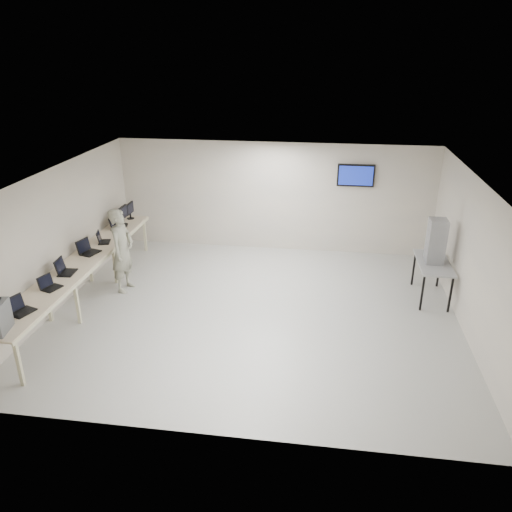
# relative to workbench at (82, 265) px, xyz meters

# --- Properties ---
(room) EXTENTS (8.01, 7.01, 2.81)m
(room) POSITION_rel_workbench_xyz_m (3.62, 0.06, 0.58)
(room) COLOR silver
(room) RESTS_ON ground
(workbench) EXTENTS (0.76, 6.00, 0.90)m
(workbench) POSITION_rel_workbench_xyz_m (0.00, 0.00, 0.00)
(workbench) COLOR beige
(workbench) RESTS_ON ground
(laptop_0) EXTENTS (0.41, 0.44, 0.29)m
(laptop_0) POSITION_rel_workbench_xyz_m (-0.03, -2.15, 0.15)
(laptop_0) COLOR black
(laptop_0) RESTS_ON workbench
(laptop_1) EXTENTS (0.36, 0.39, 0.26)m
(laptop_1) POSITION_rel_workbench_xyz_m (-0.00, -1.25, 0.14)
(laptop_1) COLOR black
(laptop_1) RESTS_ON workbench
(laptop_2) EXTENTS (0.34, 0.40, 0.30)m
(laptop_2) POSITION_rel_workbench_xyz_m (-0.06, -0.59, 0.15)
(laptop_2) COLOR black
(laptop_2) RESTS_ON workbench
(laptop_3) EXTENTS (0.42, 0.46, 0.31)m
(laptop_3) POSITION_rel_workbench_xyz_m (-0.06, 0.43, 0.15)
(laptop_3) COLOR black
(laptop_3) RESTS_ON workbench
(laptop_4) EXTENTS (0.35, 0.38, 0.25)m
(laptop_4) POSITION_rel_workbench_xyz_m (-0.03, 1.07, 0.14)
(laptop_4) COLOR black
(laptop_4) RESTS_ON workbench
(laptop_5) EXTENTS (0.31, 0.38, 0.30)m
(laptop_5) POSITION_rel_workbench_xyz_m (-0.07, 2.00, 0.15)
(laptop_5) COLOR black
(laptop_5) RESTS_ON workbench
(monitor_near) EXTENTS (0.21, 0.47, 0.46)m
(monitor_near) POSITION_rel_workbench_xyz_m (-0.01, 2.29, 0.35)
(monitor_near) COLOR black
(monitor_near) RESTS_ON workbench
(monitor_far) EXTENTS (0.19, 0.42, 0.41)m
(monitor_far) POSITION_rel_workbench_xyz_m (-0.01, 2.75, 0.32)
(monitor_far) COLOR black
(monitor_far) RESTS_ON workbench
(soldier) EXTENTS (0.51, 0.71, 1.85)m
(soldier) POSITION_rel_workbench_xyz_m (0.63, 0.62, 0.10)
(soldier) COLOR gray
(soldier) RESTS_ON ground
(side_table) EXTENTS (0.65, 1.38, 0.83)m
(side_table) POSITION_rel_workbench_xyz_m (7.19, 1.15, -0.07)
(side_table) COLOR gray
(side_table) RESTS_ON ground
(storage_bins) EXTENTS (0.35, 0.39, 0.93)m
(storage_bins) POSITION_rel_workbench_xyz_m (7.17, 1.15, 0.47)
(storage_bins) COLOR #989A9E
(storage_bins) RESTS_ON side_table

